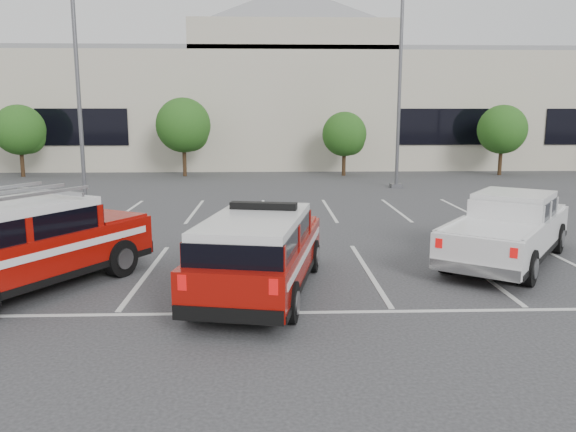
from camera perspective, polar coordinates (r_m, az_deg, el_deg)
name	(u,v)px	position (r m, az deg, el deg)	size (l,w,h in m)	color
ground	(258,273)	(13.80, -3.03, -5.77)	(120.00, 120.00, 0.00)	#2D2D2F
stall_markings	(261,234)	(18.17, -2.77, -1.82)	(23.00, 15.00, 0.01)	silver
convention_building	(267,103)	(45.14, -2.11, 11.42)	(60.00, 16.99, 13.20)	beige
tree_left	(21,132)	(38.45, -25.45, 7.74)	(3.07, 3.07, 4.42)	#3F2B19
tree_mid_left	(185,127)	(35.69, -10.42, 8.87)	(3.37, 3.37, 4.85)	#3F2B19
tree_mid_right	(346,136)	(35.66, 5.88, 8.12)	(2.77, 2.77, 3.99)	#3F2B19
tree_right	(503,131)	(38.30, 21.03, 8.05)	(3.07, 3.07, 4.42)	#3F2B19
light_pole_left	(78,82)	(26.62, -20.57, 12.60)	(0.90, 0.60, 10.24)	#59595E
light_pole_mid	(400,87)	(30.06, 11.27, 12.71)	(0.90, 0.60, 10.24)	#59595E
fire_chief_suv	(260,258)	(12.06, -2.90, -4.27)	(2.99, 5.73, 1.92)	#8B0C06
white_pickup	(508,235)	(15.69, 21.41, -1.83)	(5.06, 5.88, 1.79)	silver
ladder_suv	(18,252)	(13.41, -25.77, -3.32)	(4.79, 6.04, 2.24)	#8B0C06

